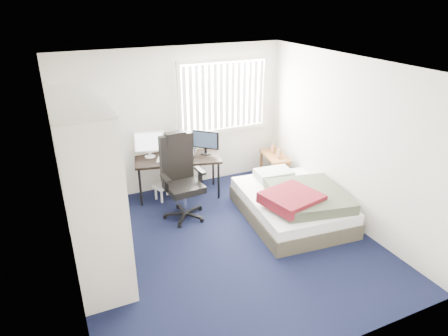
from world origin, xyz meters
TOP-DOWN VIEW (x-y plane):
  - ground at (0.00, 0.00)m, footprint 4.20×4.20m
  - room_shell at (0.00, 0.00)m, footprint 4.20×4.20m
  - window_assembly at (0.90, 2.04)m, footprint 1.72×0.09m
  - closet at (-1.67, 0.27)m, footprint 0.64×1.84m
  - desk at (-0.10, 1.75)m, footprint 1.55×0.99m
  - office_chair at (-0.28, 1.04)m, footprint 0.68×0.68m
  - footstool at (-0.39, 1.68)m, footprint 0.39×0.35m
  - nightstand at (1.75, 1.59)m, footprint 0.47×0.77m
  - bed at (1.26, 0.21)m, footprint 1.56×1.98m
  - pine_box at (-1.65, -0.29)m, footprint 0.43×0.36m

SIDE VIEW (x-z plane):
  - ground at x=0.00m, z-range 0.00..0.00m
  - pine_box at x=-1.65m, z-range 0.00..0.28m
  - footstool at x=-0.39m, z-range 0.07..0.34m
  - bed at x=1.26m, z-range -0.04..0.58m
  - nightstand at x=1.75m, z-range 0.10..0.78m
  - office_chair at x=-0.28m, z-range -0.16..1.19m
  - desk at x=-0.10m, z-range 0.16..1.33m
  - closet at x=-1.67m, z-range 0.24..2.46m
  - room_shell at x=0.00m, z-range -0.59..3.61m
  - window_assembly at x=0.90m, z-range 0.94..2.26m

